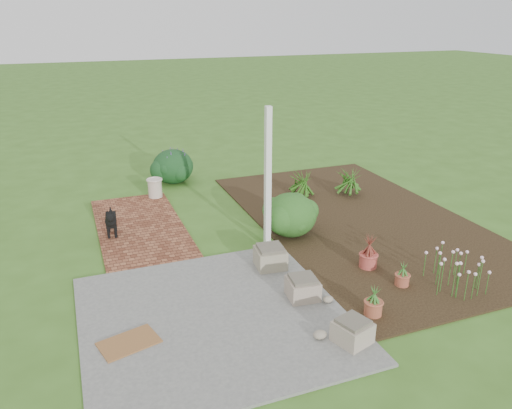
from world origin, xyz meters
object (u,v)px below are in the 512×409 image
object	(u,v)px
stone_trough_near	(352,332)
cream_ceramic_urn	(155,188)
black_dog	(111,220)
evergreen_shrub	(291,214)

from	to	relation	value
stone_trough_near	cream_ceramic_urn	bearing A→B (deg)	102.15
black_dog	cream_ceramic_urn	bearing A→B (deg)	64.06
stone_trough_near	black_dog	distance (m)	5.02
black_dog	evergreen_shrub	size ratio (longest dim) A/B	0.65
black_dog	cream_ceramic_urn	xyz separation A→B (m)	(1.13, 1.83, -0.11)
evergreen_shrub	stone_trough_near	bearing A→B (deg)	-101.39
black_dog	stone_trough_near	bearing A→B (deg)	-54.75
evergreen_shrub	black_dog	bearing A→B (deg)	160.87
black_dog	evergreen_shrub	bearing A→B (deg)	-13.32
cream_ceramic_urn	stone_trough_near	bearing A→B (deg)	-77.85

